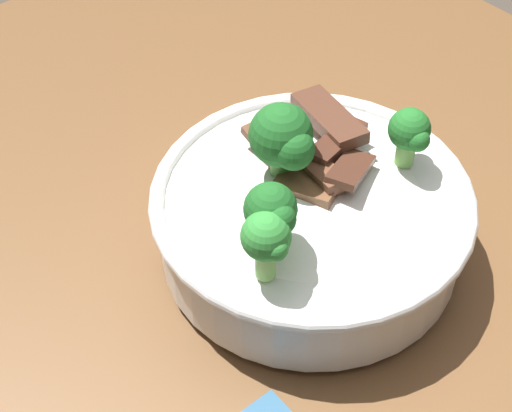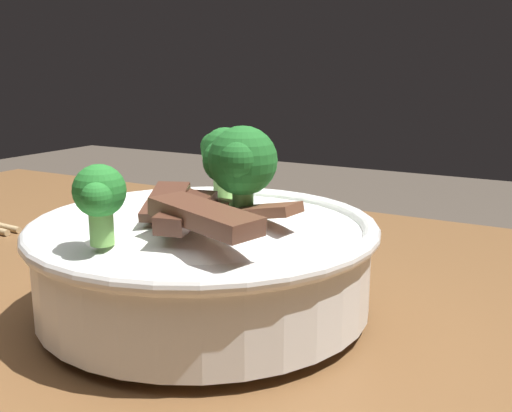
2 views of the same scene
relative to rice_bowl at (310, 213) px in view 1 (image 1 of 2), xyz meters
name	(u,v)px [view 1 (image 1 of 2)]	position (x,y,z in m)	size (l,w,h in m)	color
dining_table	(374,400)	(0.07, 0.03, -0.21)	(1.13, 0.77, 0.76)	brown
rice_bowl	(310,213)	(0.00, 0.00, 0.00)	(0.24, 0.24, 0.14)	white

